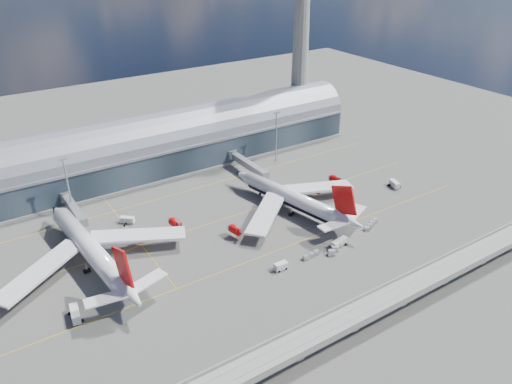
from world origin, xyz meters
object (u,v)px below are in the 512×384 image
floodlight_mast_left (68,186)px  floodlight_mast_right (276,135)px  service_truck_0 (75,314)px  service_truck_3 (394,184)px  airliner_left (92,251)px  service_truck_2 (339,243)px  cargo_train_0 (335,249)px  service_truck_1 (281,266)px  airliner_right (293,199)px  cargo_train_1 (311,255)px  cargo_train_2 (371,225)px  service_truck_4 (266,184)px  control_tower (301,39)px  service_truck_5 (127,220)px

floodlight_mast_left → floodlight_mast_right: same height
service_truck_0 → service_truck_3: size_ratio=1.19×
floodlight_mast_right → airliner_left: (-103.45, -38.25, -7.22)m
service_truck_2 → cargo_train_0: size_ratio=0.89×
service_truck_0 → service_truck_1: service_truck_0 is taller
floodlight_mast_right → service_truck_3: 61.02m
airliner_right → cargo_train_1: airliner_right is taller
floodlight_mast_right → cargo_train_0: bearing=-110.1°
floodlight_mast_right → cargo_train_2: bearing=-94.0°
cargo_train_0 → cargo_train_2: bearing=-49.8°
airliner_left → airliner_right: 80.64m
service_truck_3 → service_truck_4: service_truck_3 is taller
floodlight_mast_left → service_truck_1: bearing=-56.7°
floodlight_mast_right → cargo_train_0: floodlight_mast_right is taller
control_tower → service_truck_2: bearing=-120.0°
service_truck_2 → service_truck_4: size_ratio=1.39×
service_truck_2 → cargo_train_2: (19.34, 3.44, -0.51)m
service_truck_3 → floodlight_mast_right: bearing=135.8°
floodlight_mast_left → airliner_right: bearing=-30.2°
service_truck_0 → service_truck_5: service_truck_0 is taller
cargo_train_0 → cargo_train_2: cargo_train_0 is taller
airliner_right → service_truck_5: 66.80m
service_truck_2 → service_truck_3: service_truck_3 is taller
service_truck_2 → service_truck_3: bearing=-76.8°
service_truck_4 → service_truck_2: bearing=-109.0°
service_truck_4 → cargo_train_2: bearing=-87.9°
control_tower → cargo_train_0: bearing=-121.1°
control_tower → cargo_train_1: control_tower is taller
cargo_train_2 → airliner_right: bearing=55.8°
service_truck_4 → cargo_train_1: size_ratio=0.73×
service_truck_5 → service_truck_2: bearing=-92.4°
floodlight_mast_left → service_truck_4: floodlight_mast_left is taller
floodlight_mast_right → service_truck_2: 79.76m
cargo_train_1 → airliner_right: bearing=-21.2°
service_truck_4 → floodlight_mast_right: bearing=31.1°
service_truck_1 → service_truck_5: size_ratio=0.86×
airliner_left → service_truck_3: bearing=-11.2°
airliner_left → service_truck_0: bearing=-123.7°
cargo_train_2 → service_truck_1: bearing=116.1°
service_truck_1 → service_truck_4: size_ratio=0.90×
service_truck_1 → cargo_train_1: 13.37m
airliner_right → service_truck_0: 94.48m
service_truck_0 → cargo_train_1: service_truck_0 is taller
service_truck_1 → cargo_train_2: service_truck_1 is taller
service_truck_2 → cargo_train_0: (-3.70, -1.60, -0.36)m
service_truck_3 → airliner_left: bearing=-168.6°
airliner_right → service_truck_5: size_ratio=12.16×
airliner_left → service_truck_0: size_ratio=9.62×
service_truck_2 → service_truck_5: (-59.28, 58.07, 0.01)m
service_truck_3 → service_truck_4: bearing=164.5°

